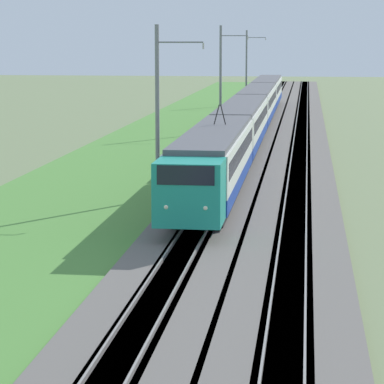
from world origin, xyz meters
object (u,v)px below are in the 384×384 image
at_px(passenger_train, 251,112).
at_px(catenary_mast_far, 221,78).
at_px(catenary_mast_distant, 247,67).
at_px(catenary_mast_mid, 158,111).

height_order(passenger_train, catenary_mast_far, catenary_mast_far).
bearing_deg(catenary_mast_far, passenger_train, -147.41).
height_order(passenger_train, catenary_mast_distant, catenary_mast_distant).
distance_m(catenary_mast_mid, catenary_mast_distant, 69.48).
relative_size(catenary_mast_mid, catenary_mast_far, 0.96).
relative_size(passenger_train, catenary_mast_distant, 8.76).
bearing_deg(passenger_train, catenary_mast_mid, -5.68).
bearing_deg(catenary_mast_mid, catenary_mast_far, 0.00).
xyz_separation_m(catenary_mast_far, catenary_mast_distant, (34.74, -0.00, -0.07)).
bearing_deg(passenger_train, catenary_mast_far, -147.41).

